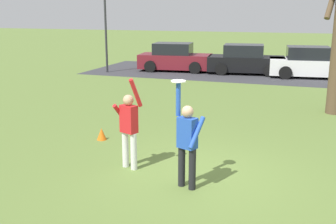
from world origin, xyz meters
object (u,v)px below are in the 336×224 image
object	(u,v)px
person_catcher	(187,140)
parked_car_white	(310,63)
parked_car_black	(245,60)
person_defender	(129,125)
frisbee_disc	(178,81)
parked_car_maroon	(175,58)
field_cone_orange	(102,134)
lamppost_by_lot	(106,26)

from	to	relation	value
person_catcher	parked_car_white	xyz separation A→B (m)	(2.12, 15.21, -0.25)
parked_car_black	parked_car_white	distance (m)	3.35
person_defender	parked_car_white	world-z (taller)	person_defender
person_catcher	frisbee_disc	world-z (taller)	frisbee_disc
person_defender	parked_car_black	distance (m)	14.87
person_defender	parked_car_maroon	size ratio (longest dim) A/B	0.48
person_defender	frisbee_disc	world-z (taller)	frisbee_disc
parked_car_maroon	field_cone_orange	world-z (taller)	parked_car_maroon
frisbee_disc	parked_car_maroon	world-z (taller)	frisbee_disc
person_catcher	parked_car_black	xyz separation A→B (m)	(-1.23, 15.44, -0.25)
parked_car_black	field_cone_orange	size ratio (longest dim) A/B	13.38
parked_car_white	lamppost_by_lot	world-z (taller)	lamppost_by_lot
parked_car_black	person_catcher	bearing A→B (deg)	-92.17
field_cone_orange	parked_car_white	bearing A→B (deg)	68.42
lamppost_by_lot	parked_car_black	bearing A→B (deg)	15.30
parked_car_maroon	parked_car_black	size ratio (longest dim) A/B	1.00
person_catcher	parked_car_black	bearing A→B (deg)	-64.28
parked_car_white	field_cone_orange	size ratio (longest dim) A/B	13.38
person_defender	lamppost_by_lot	xyz separation A→B (m)	(-7.19, 12.83, 1.60)
person_defender	lamppost_by_lot	distance (m)	14.79
parked_car_white	parked_car_maroon	bearing A→B (deg)	173.29
frisbee_disc	lamppost_by_lot	xyz separation A→B (m)	(-8.46, 13.32, 0.49)
lamppost_by_lot	person_defender	bearing A→B (deg)	-60.75
person_defender	field_cone_orange	xyz separation A→B (m)	(-1.55, 1.61, -0.82)
person_catcher	lamppost_by_lot	bearing A→B (deg)	-35.94
parked_car_maroon	parked_car_white	xyz separation A→B (m)	(7.35, -0.00, 0.00)
frisbee_disc	person_catcher	bearing A→B (deg)	-21.18
lamppost_by_lot	field_cone_orange	distance (m)	12.79
person_defender	frisbee_disc	bearing A→B (deg)	0.00
parked_car_black	person_defender	bearing A→B (deg)	-97.69
parked_car_maroon	parked_car_white	bearing A→B (deg)	-6.71
parked_car_white	lamppost_by_lot	bearing A→B (deg)	-177.19
parked_car_white	field_cone_orange	xyz separation A→B (m)	(-5.15, -13.03, -0.57)
parked_car_black	field_cone_orange	xyz separation A→B (m)	(-1.81, -13.26, -0.57)
person_catcher	parked_car_maroon	size ratio (longest dim) A/B	0.49
person_defender	field_cone_orange	distance (m)	2.38
parked_car_maroon	field_cone_orange	bearing A→B (deg)	-87.13
person_defender	parked_car_maroon	distance (m)	15.12
parked_car_black	frisbee_disc	bearing A→B (deg)	-92.92
lamppost_by_lot	frisbee_disc	bearing A→B (deg)	-57.59
parked_car_white	field_cone_orange	distance (m)	14.02
parked_car_maroon	parked_car_black	distance (m)	4.01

